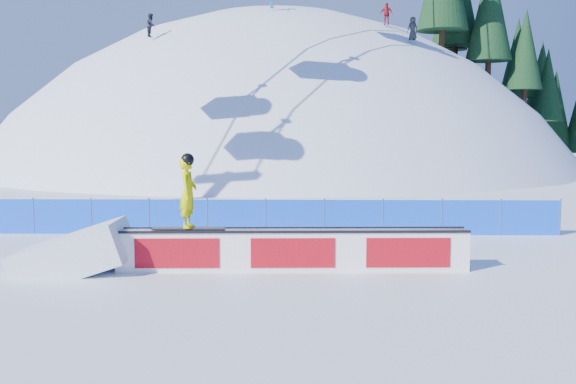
{
  "coord_description": "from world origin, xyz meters",
  "views": [
    {
      "loc": [
        2.19,
        -17.18,
        3.71
      ],
      "look_at": [
        1.84,
        0.75,
        1.85
      ],
      "focal_mm": 40.0,
      "sensor_mm": 36.0,
      "label": 1
    }
  ],
  "objects": [
    {
      "name": "treeline",
      "position": [
        25.28,
        40.01,
        8.57
      ],
      "size": [
        24.72,
        12.27,
        19.49
      ],
      "color": "#301E13",
      "rests_on": "ground"
    },
    {
      "name": "snow_hill",
      "position": [
        0.0,
        42.0,
        -18.0
      ],
      "size": [
        64.0,
        64.0,
        64.0
      ],
      "color": "silver",
      "rests_on": "ground"
    },
    {
      "name": "safety_fence",
      "position": [
        0.0,
        4.5,
        0.6
      ],
      "size": [
        22.05,
        0.05,
        1.3
      ],
      "color": "blue",
      "rests_on": "ground"
    },
    {
      "name": "rail_box",
      "position": [
        1.99,
        -0.94,
        0.53
      ],
      "size": [
        9.02,
        0.93,
        1.08
      ],
      "rotation": [
        0.0,
        0.0,
        0.03
      ],
      "color": "white",
      "rests_on": "ground"
    },
    {
      "name": "distant_skiers",
      "position": [
        1.78,
        31.14,
        11.92
      ],
      "size": [
        19.43,
        4.88,
        4.42
      ],
      "color": "black",
      "rests_on": "ground"
    },
    {
      "name": "snow_ramp",
      "position": [
        -3.63,
        -1.12,
        0.0
      ],
      "size": [
        3.0,
        1.94,
        1.84
      ],
      "primitive_type": null,
      "rotation": [
        0.0,
        -0.31,
        0.03
      ],
      "color": "white",
      "rests_on": "ground"
    },
    {
      "name": "ground",
      "position": [
        0.0,
        0.0,
        0.0
      ],
      "size": [
        160.0,
        160.0,
        0.0
      ],
      "primitive_type": "plane",
      "color": "white",
      "rests_on": "ground"
    },
    {
      "name": "snowboarder",
      "position": [
        -0.67,
        -1.02,
        2.04
      ],
      "size": [
        1.87,
        0.69,
        1.94
      ],
      "rotation": [
        0.0,
        0.0,
        1.49
      ],
      "color": "black",
      "rests_on": "rail_box"
    }
  ]
}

